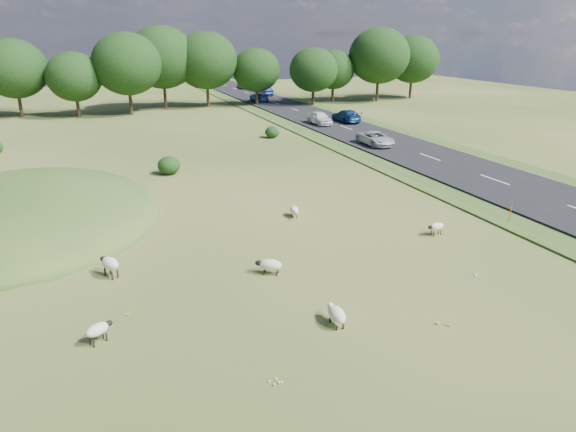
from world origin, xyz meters
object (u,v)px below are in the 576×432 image
(car_1, at_px, (244,84))
(car_3, at_px, (375,138))
(car_6, at_px, (259,98))
(sheep_4, at_px, (436,227))
(car_5, at_px, (346,116))
(sheep_0, at_px, (110,263))
(sheep_1, at_px, (336,314))
(sheep_5, at_px, (294,210))
(car_2, at_px, (320,118))
(marker_post, at_px, (510,213))
(sheep_2, at_px, (98,330))
(car_0, at_px, (266,91))
(sheep_3, at_px, (270,265))

(car_1, relative_size, car_3, 1.12)
(car_6, bearing_deg, car_1, 79.85)
(sheep_4, bearing_deg, car_5, -113.65)
(sheep_0, relative_size, car_5, 0.27)
(sheep_1, relative_size, sheep_5, 1.12)
(sheep_0, height_order, car_3, car_3)
(sheep_0, bearing_deg, car_5, -67.67)
(sheep_0, height_order, car_2, car_2)
(marker_post, relative_size, sheep_5, 1.03)
(sheep_2, xyz_separation_m, car_6, (26.28, 62.18, 0.33))
(car_1, distance_m, car_5, 44.03)
(sheep_5, height_order, car_1, car_1)
(car_5, bearing_deg, car_0, -90.00)
(sheep_2, relative_size, sheep_4, 1.06)
(car_5, xyz_separation_m, car_6, (-3.80, 22.81, -0.12))
(sheep_0, height_order, car_6, car_6)
(sheep_1, bearing_deg, marker_post, -63.64)
(sheep_1, xyz_separation_m, sheep_3, (-0.91, 5.07, -0.01))
(car_2, bearing_deg, sheep_4, -104.05)
(car_5, relative_size, car_6, 1.14)
(sheep_5, distance_m, car_3, 21.66)
(sheep_0, relative_size, car_3, 0.29)
(sheep_5, xyz_separation_m, car_0, (18.58, 60.24, 0.55))
(car_6, bearing_deg, car_5, -80.54)
(car_0, bearing_deg, car_5, 90.00)
(sheep_0, bearing_deg, sheep_5, -93.95)
(sheep_1, bearing_deg, sheep_4, -53.23)
(car_1, distance_m, car_6, 21.56)
(sheep_1, distance_m, car_1, 88.09)
(car_5, bearing_deg, sheep_4, 70.43)
(sheep_0, xyz_separation_m, sheep_4, (16.95, -1.07, -0.15))
(sheep_2, xyz_separation_m, car_3, (26.28, 25.80, 0.36))
(sheep_2, relative_size, car_1, 0.21)
(car_2, distance_m, car_5, 3.83)
(sheep_1, bearing_deg, car_0, -14.56)
(car_2, bearing_deg, sheep_3, -117.61)
(sheep_3, bearing_deg, sheep_4, -138.61)
(sheep_4, relative_size, car_6, 0.23)
(sheep_0, distance_m, car_1, 83.33)
(marker_post, bearing_deg, car_6, 86.69)
(sheep_5, bearing_deg, sheep_3, -19.24)
(sheep_4, height_order, car_2, car_2)
(sheep_5, bearing_deg, marker_post, 75.18)
(sheep_3, xyz_separation_m, car_1, (22.54, 80.32, 0.54))
(car_3, distance_m, car_5, 14.10)
(marker_post, distance_m, car_6, 57.74)
(car_0, xyz_separation_m, car_6, (-3.80, -8.03, -0.10))
(car_0, height_order, car_3, car_0)
(sheep_3, distance_m, car_1, 83.43)
(sheep_1, relative_size, car_5, 0.26)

